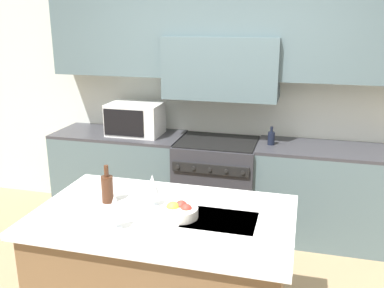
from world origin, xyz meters
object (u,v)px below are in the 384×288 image
(wine_glass_far, at_px, (152,185))
(fruit_bowl, at_px, (179,211))
(oil_bottle_on_counter, at_px, (271,138))
(wine_bottle, at_px, (107,188))
(wine_glass_near, at_px, (115,205))
(range_stove, at_px, (217,185))
(microwave, at_px, (135,119))

(wine_glass_far, distance_m, fruit_bowl, 0.26)
(oil_bottle_on_counter, bearing_deg, fruit_bowl, -103.48)
(fruit_bowl, bearing_deg, wine_glass_far, 154.14)
(wine_bottle, height_order, fruit_bowl, wine_bottle)
(wine_glass_near, bearing_deg, range_stove, 84.28)
(microwave, bearing_deg, wine_glass_far, -64.39)
(microwave, bearing_deg, wine_glass_near, -70.96)
(wine_glass_near, bearing_deg, wine_bottle, 122.50)
(fruit_bowl, bearing_deg, microwave, 119.78)
(wine_bottle, relative_size, wine_glass_near, 1.18)
(range_stove, distance_m, wine_glass_near, 2.07)
(range_stove, height_order, oil_bottle_on_counter, oil_bottle_on_counter)
(wine_glass_near, height_order, wine_glass_far, same)
(wine_bottle, relative_size, fruit_bowl, 1.12)
(range_stove, distance_m, oil_bottle_on_counter, 0.75)
(wine_glass_far, bearing_deg, range_stove, 86.53)
(range_stove, height_order, microwave, microwave)
(microwave, xyz_separation_m, oil_bottle_on_counter, (1.41, -0.02, -0.10))
(wine_glass_far, height_order, oil_bottle_on_counter, wine_glass_far)
(wine_glass_far, xyz_separation_m, oil_bottle_on_counter, (0.62, 1.62, -0.08))
(range_stove, relative_size, wine_glass_far, 4.32)
(wine_glass_near, xyz_separation_m, wine_glass_far, (0.10, 0.35, 0.00))
(wine_glass_near, bearing_deg, wine_glass_far, 74.17)
(range_stove, xyz_separation_m, wine_glass_near, (-0.20, -1.97, 0.62))
(wine_bottle, xyz_separation_m, wine_glass_far, (0.31, 0.02, 0.05))
(microwave, xyz_separation_m, fruit_bowl, (1.00, -1.74, -0.13))
(range_stove, xyz_separation_m, oil_bottle_on_counter, (0.53, -0.00, 0.54))
(wine_glass_far, bearing_deg, microwave, 115.61)
(fruit_bowl, relative_size, oil_bottle_on_counter, 1.28)
(fruit_bowl, bearing_deg, wine_glass_near, -141.41)
(wine_bottle, xyz_separation_m, oil_bottle_on_counter, (0.93, 1.63, -0.03))
(oil_bottle_on_counter, bearing_deg, wine_bottle, -119.78)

